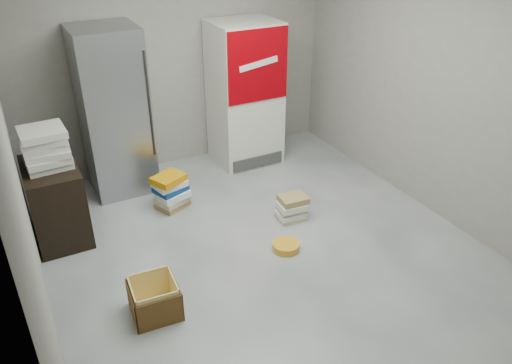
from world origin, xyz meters
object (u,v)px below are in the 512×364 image
object	(u,v)px
wood_shelf	(56,202)
phonebook_stack_main	(171,191)
steel_fridge	(114,112)
cardboard_box	(155,300)
coke_cooler	(245,94)

from	to	relation	value
wood_shelf	phonebook_stack_main	world-z (taller)	wood_shelf
steel_fridge	wood_shelf	world-z (taller)	steel_fridge
phonebook_stack_main	cardboard_box	distance (m)	1.67
coke_cooler	phonebook_stack_main	bearing A→B (deg)	-150.33
coke_cooler	phonebook_stack_main	size ratio (longest dim) A/B	4.12
coke_cooler	wood_shelf	bearing A→B (deg)	-163.72
steel_fridge	phonebook_stack_main	bearing A→B (deg)	-64.66
steel_fridge	phonebook_stack_main	xyz separation A→B (m)	(0.35, -0.74, -0.74)
wood_shelf	steel_fridge	bearing A→B (deg)	41.31
steel_fridge	coke_cooler	distance (m)	1.65
cardboard_box	steel_fridge	bearing A→B (deg)	85.79
wood_shelf	cardboard_box	bearing A→B (deg)	-71.94
wood_shelf	cardboard_box	distance (m)	1.64
steel_fridge	coke_cooler	world-z (taller)	steel_fridge
steel_fridge	cardboard_box	distance (m)	2.43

